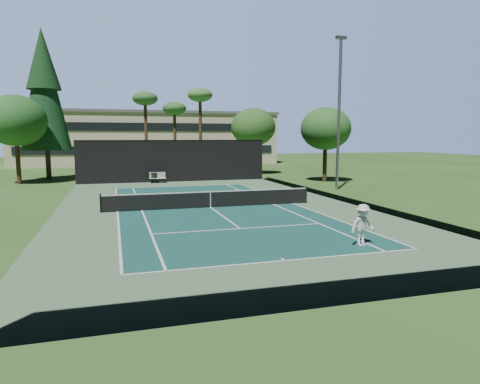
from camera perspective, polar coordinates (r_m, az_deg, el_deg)
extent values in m
plane|color=#305B22|center=(26.28, -3.95, -2.09)|extent=(160.00, 160.00, 0.00)
cube|color=#567A56|center=(26.28, -3.95, -2.08)|extent=(18.00, 32.00, 0.01)
cube|color=#184E48|center=(26.28, -3.95, -2.06)|extent=(10.97, 23.77, 0.01)
cube|color=white|center=(15.16, 5.99, -9.08)|extent=(10.97, 0.10, 0.01)
cube|color=white|center=(37.86, -7.87, 0.78)|extent=(10.97, 0.10, 0.01)
cube|color=white|center=(20.18, 0.02, -4.89)|extent=(8.23, 0.10, 0.01)
cube|color=white|center=(32.49, -6.41, -0.28)|extent=(8.23, 0.10, 0.01)
cube|color=white|center=(25.67, -16.00, -2.54)|extent=(0.10, 23.77, 0.01)
cube|color=white|center=(27.96, 7.09, -1.52)|extent=(0.10, 23.77, 0.01)
cube|color=white|center=(25.71, -12.95, -2.42)|extent=(0.10, 23.77, 0.01)
cube|color=white|center=(27.45, 4.46, -1.65)|extent=(0.10, 23.77, 0.01)
cube|color=white|center=(26.28, -3.95, -2.05)|extent=(0.10, 12.80, 0.01)
cube|color=white|center=(15.30, 5.77, -8.93)|extent=(0.10, 0.30, 0.01)
cube|color=white|center=(37.71, -7.83, 0.75)|extent=(0.10, 0.30, 0.01)
cylinder|color=black|center=(25.60, -18.09, -1.44)|extent=(0.10, 0.10, 1.10)
cylinder|color=black|center=(28.26, 8.81, -0.37)|extent=(0.10, 0.10, 1.10)
cube|color=black|center=(26.20, -3.96, -1.01)|extent=(12.80, 0.02, 0.92)
cube|color=white|center=(26.14, -3.97, 0.04)|extent=(12.80, 0.04, 0.07)
cube|color=white|center=(26.20, -3.96, -1.01)|extent=(0.05, 0.03, 0.92)
cube|color=black|center=(41.75, -8.77, 4.09)|extent=(18.00, 0.04, 4.00)
cube|color=black|center=(11.11, 14.28, -4.81)|extent=(18.00, 0.04, 4.00)
cube|color=black|center=(29.31, 13.47, 2.64)|extent=(0.04, 32.00, 4.00)
cube|color=black|center=(25.64, -24.03, 1.56)|extent=(0.04, 32.00, 4.00)
cube|color=black|center=(41.69, -8.82, 6.84)|extent=(18.00, 0.06, 0.06)
imported|color=white|center=(17.68, 16.03, -4.24)|extent=(1.13, 0.72, 1.67)
sphere|color=#CEE935|center=(14.89, -17.53, -9.65)|extent=(0.06, 0.06, 0.06)
sphere|color=#E8F537|center=(28.85, -9.03, -1.24)|extent=(0.08, 0.08, 0.08)
sphere|color=#D0DA31|center=(31.31, -2.49, -0.49)|extent=(0.07, 0.07, 0.07)
sphere|color=#BAD32F|center=(27.87, -17.59, -1.81)|extent=(0.06, 0.06, 0.06)
cube|color=beige|center=(40.90, -10.92, 1.80)|extent=(1.50, 0.45, 0.05)
cube|color=#B9B499|center=(41.07, -10.96, 2.25)|extent=(1.50, 0.06, 0.55)
cube|color=black|center=(40.87, -11.75, 1.44)|extent=(0.06, 0.40, 0.42)
cube|color=black|center=(40.98, -10.08, 1.50)|extent=(0.06, 0.40, 0.42)
cylinder|color=black|center=(41.05, -11.40, 1.81)|extent=(0.52, 0.52, 0.90)
cylinder|color=black|center=(41.01, -11.42, 2.47)|extent=(0.56, 0.56, 0.05)
cylinder|color=#4D3421|center=(47.81, -24.20, 3.70)|extent=(0.50, 0.50, 3.60)
cone|color=#14391C|center=(47.98, -24.66, 12.30)|extent=(4.80, 4.80, 12.00)
cone|color=#123418|center=(48.36, -24.86, 15.84)|extent=(3.30, 3.30, 6.00)
cylinder|color=#4D3321|center=(49.45, -12.40, 7.14)|extent=(0.36, 0.36, 8.55)
ellipsoid|color=#315F2B|center=(49.63, -12.54, 12.08)|extent=(2.80, 2.80, 1.54)
cylinder|color=#46311E|center=(51.80, -8.66, 6.73)|extent=(0.36, 0.36, 7.65)
ellipsoid|color=#2D612B|center=(51.91, -8.75, 10.95)|extent=(2.80, 2.80, 1.54)
cylinder|color=#4A301F|center=(49.26, -5.29, 7.54)|extent=(0.36, 0.36, 9.00)
ellipsoid|color=#3B7133|center=(49.48, -5.35, 12.76)|extent=(2.80, 2.80, 1.54)
cylinder|color=#46321E|center=(49.88, 1.77, 4.41)|extent=(0.40, 0.40, 3.52)
ellipsoid|color=#2C5922|center=(49.83, 1.79, 8.64)|extent=(5.12, 5.12, 4.35)
cylinder|color=#422F1C|center=(42.23, 11.23, 3.60)|extent=(0.40, 0.40, 3.30)
ellipsoid|color=#2A6025|center=(42.16, 11.35, 8.28)|extent=(4.80, 4.80, 4.08)
cylinder|color=#4A2F1F|center=(44.19, -27.46, 3.36)|extent=(0.40, 0.40, 3.74)
ellipsoid|color=#255C24|center=(44.15, -27.76, 8.43)|extent=(5.44, 5.44, 4.62)
cube|color=beige|center=(71.53, -12.08, 6.93)|extent=(40.00, 12.00, 8.00)
cube|color=#59595B|center=(71.63, -12.17, 10.21)|extent=(40.50, 12.50, 0.40)
cube|color=black|center=(65.53, -11.63, 5.52)|extent=(38.00, 0.15, 1.20)
cube|color=black|center=(65.52, -11.70, 8.50)|extent=(38.00, 0.15, 1.20)
cylinder|color=gray|center=(35.96, 13.04, 9.86)|extent=(0.24, 0.24, 12.00)
cube|color=gray|center=(36.76, 13.33, 19.40)|extent=(0.90, 0.25, 0.25)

